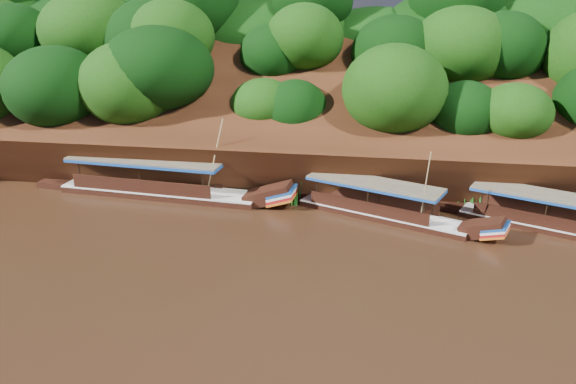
% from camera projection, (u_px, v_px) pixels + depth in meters
% --- Properties ---
extents(ground, '(160.00, 160.00, 0.00)m').
position_uv_depth(ground, '(356.00, 268.00, 29.47)').
color(ground, black).
rests_on(ground, ground).
extents(riverbank, '(120.00, 30.06, 19.40)m').
position_uv_depth(riverbank, '(369.00, 130.00, 49.87)').
color(riverbank, black).
rests_on(riverbank, ground).
extents(boat_0, '(13.19, 6.98, 5.81)m').
position_uv_depth(boat_0, '(572.00, 226.00, 33.40)').
color(boat_0, black).
rests_on(boat_0, ground).
extents(boat_1, '(12.82, 6.61, 5.44)m').
position_uv_depth(boat_1, '(393.00, 212.00, 35.44)').
color(boat_1, black).
rests_on(boat_1, ground).
extents(boat_2, '(17.02, 3.76, 6.31)m').
position_uv_depth(boat_2, '(171.00, 188.00, 39.31)').
color(boat_2, black).
rests_on(boat_2, ground).
extents(reeds, '(50.70, 2.53, 2.15)m').
position_uv_depth(reeds, '(316.00, 188.00, 38.51)').
color(reeds, '#1B6619').
rests_on(reeds, ground).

